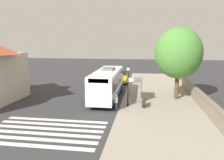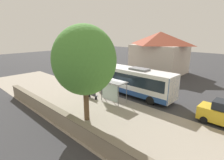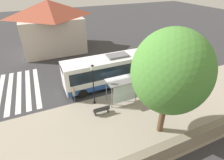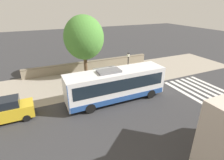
% 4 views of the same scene
% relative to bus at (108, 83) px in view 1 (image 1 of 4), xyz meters
% --- Properties ---
extents(ground_plane, '(120.00, 120.00, 0.00)m').
position_rel_bus_xyz_m(ground_plane, '(-1.87, 0.54, -1.86)').
color(ground_plane, '#353538').
rests_on(ground_plane, ground).
extents(sidewalk_plaza, '(9.00, 44.00, 0.02)m').
position_rel_bus_xyz_m(sidewalk_plaza, '(-6.37, 0.54, -1.85)').
color(sidewalk_plaza, '#9E9384').
rests_on(sidewalk_plaza, ground).
extents(crosswalk_stripes, '(9.00, 5.25, 0.01)m').
position_rel_bus_xyz_m(crosswalk_stripes, '(3.13, 10.45, -1.86)').
color(crosswalk_stripes, silver).
rests_on(crosswalk_stripes, ground).
extents(stone_wall, '(0.60, 20.00, 1.39)m').
position_rel_bus_xyz_m(stone_wall, '(-10.42, 0.54, -1.16)').
color(stone_wall, gray).
rests_on(stone_wall, ground).
extents(bus, '(2.77, 10.62, 3.59)m').
position_rel_bus_xyz_m(bus, '(0.00, 0.00, 0.00)').
color(bus, white).
rests_on(bus, ground).
extents(bus_shelter, '(1.68, 2.94, 2.44)m').
position_rel_bus_xyz_m(bus_shelter, '(-3.47, 0.32, 0.16)').
color(bus_shelter, slate).
rests_on(bus_shelter, ground).
extents(pedestrian, '(0.34, 0.23, 1.70)m').
position_rel_bus_xyz_m(pedestrian, '(-1.64, 4.70, -0.86)').
color(pedestrian, '#2D3347').
rests_on(pedestrian, ground).
extents(bench, '(0.40, 1.55, 0.88)m').
position_rel_bus_xyz_m(bench, '(-4.42, 2.85, -1.39)').
color(bench, '#333338').
rests_on(bench, ground).
extents(street_lamp_near, '(0.28, 0.28, 4.33)m').
position_rel_bus_xyz_m(street_lamp_near, '(-2.68, 2.95, 0.71)').
color(street_lamp_near, black).
rests_on(street_lamp_near, ground).
extents(shade_tree, '(5.40, 5.40, 8.44)m').
position_rel_bus_xyz_m(shade_tree, '(-8.19, -0.85, 3.60)').
color(shade_tree, brown).
rests_on(shade_tree, ground).
extents(parked_car_behind_bus, '(1.90, 4.04, 2.13)m').
position_rel_bus_xyz_m(parked_car_behind_bus, '(-0.73, -10.20, -0.84)').
color(parked_car_behind_bus, gold).
rests_on(parked_car_behind_bus, ground).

